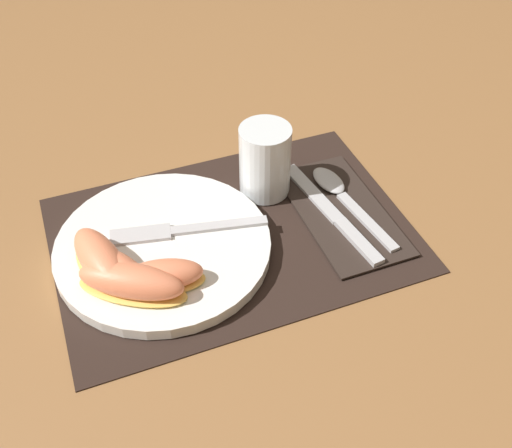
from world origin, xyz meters
TOP-DOWN VIEW (x-y plane):
  - ground_plane at (0.00, 0.00)m, footprint 3.00×3.00m
  - placemat at (0.00, 0.00)m, footprint 0.45×0.32m
  - plate at (-0.09, -0.00)m, footprint 0.27×0.27m
  - juice_glass at (0.07, 0.07)m, footprint 0.07×0.07m
  - napkin at (0.15, -0.02)m, footprint 0.11×0.22m
  - knife at (0.13, -0.02)m, footprint 0.05×0.22m
  - spoon at (0.16, 0.02)m, footprint 0.05×0.18m
  - fork at (-0.07, 0.01)m, footprint 0.20×0.06m
  - citrus_wedge_0 at (-0.17, -0.02)m, footprint 0.08×0.13m
  - citrus_wedge_1 at (-0.15, -0.05)m, footprint 0.09×0.12m
  - citrus_wedge_2 at (-0.14, -0.06)m, footprint 0.13×0.11m
  - citrus_wedge_3 at (-0.11, -0.07)m, footprint 0.10×0.06m

SIDE VIEW (x-z plane):
  - ground_plane at x=0.00m, z-range 0.00..0.00m
  - placemat at x=0.00m, z-range 0.00..0.00m
  - napkin at x=0.15m, z-range 0.00..0.01m
  - knife at x=0.13m, z-range 0.01..0.01m
  - spoon at x=0.16m, z-range 0.01..0.02m
  - plate at x=-0.09m, z-range 0.00..0.02m
  - fork at x=-0.07m, z-range 0.02..0.02m
  - citrus_wedge_3 at x=-0.11m, z-range 0.02..0.05m
  - citrus_wedge_1 at x=-0.15m, z-range 0.02..0.05m
  - citrus_wedge_2 at x=-0.14m, z-range 0.02..0.06m
  - citrus_wedge_0 at x=-0.17m, z-range 0.02..0.06m
  - juice_glass at x=0.07m, z-range 0.00..0.10m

